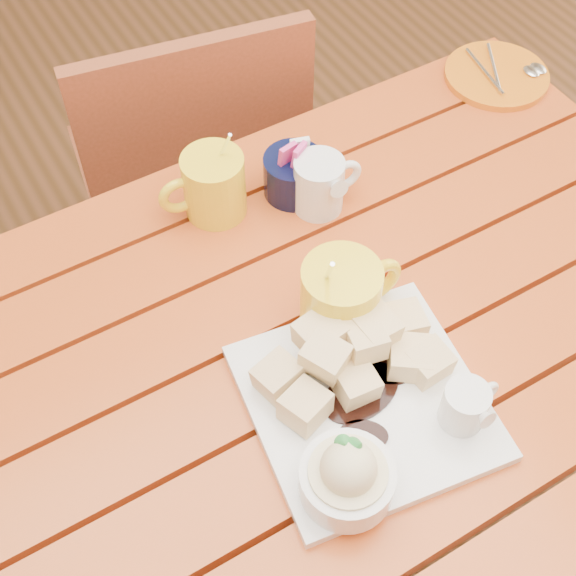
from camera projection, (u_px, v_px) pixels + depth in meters
ground at (312, 547)px, 1.62m from camera, size 5.00×5.00×0.00m
table at (323, 390)px, 1.11m from camera, size 1.20×0.79×0.75m
dessert_plate at (363, 406)px, 0.93m from camera, size 0.31×0.31×0.11m
coffee_mug_left at (212, 185)px, 1.12m from camera, size 0.13×0.09×0.15m
coffee_mug_right at (342, 298)px, 1.00m from camera, size 0.14×0.10×0.17m
cream_pitcher at (321, 183)px, 1.13m from camera, size 0.10×0.09×0.09m
sugar_caddy at (294, 174)px, 1.16m from camera, size 0.09×0.09×0.10m
orange_saucer at (498, 75)px, 1.33m from camera, size 0.17×0.17×0.02m
chair_far at (192, 174)px, 1.58m from camera, size 0.47×0.47×0.86m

